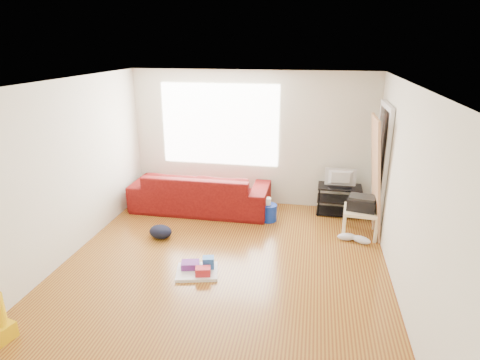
% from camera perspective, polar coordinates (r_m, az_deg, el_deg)
% --- Properties ---
extents(room, '(4.51, 5.01, 2.51)m').
position_cam_1_polar(room, '(5.26, -1.60, 0.05)').
color(room, maroon).
rests_on(room, ground).
extents(sofa, '(2.50, 0.98, 0.73)m').
position_cam_1_polar(sofa, '(7.55, -5.51, -4.14)').
color(sofa, '#430507').
rests_on(sofa, ground).
extents(tv_stand, '(0.78, 0.46, 0.53)m').
position_cam_1_polar(tv_stand, '(7.45, 13.87, -2.70)').
color(tv_stand, black).
rests_on(tv_stand, ground).
extents(tv, '(0.54, 0.07, 0.31)m').
position_cam_1_polar(tv, '(7.31, 14.12, 0.29)').
color(tv, black).
rests_on(tv, tv_stand).
extents(side_table, '(0.57, 0.57, 0.43)m').
position_cam_1_polar(side_table, '(6.72, 16.79, -4.55)').
color(side_table, beige).
rests_on(side_table, ground).
extents(printer, '(0.49, 0.41, 0.23)m').
position_cam_1_polar(printer, '(6.65, 16.93, -3.14)').
color(printer, black).
rests_on(printer, side_table).
extents(bucket, '(0.32, 0.32, 0.29)m').
position_cam_1_polar(bucket, '(7.08, 4.03, -5.72)').
color(bucket, '#0E2DA0').
rests_on(bucket, ground).
extents(toilet_paper, '(0.13, 0.13, 0.12)m').
position_cam_1_polar(toilet_paper, '(7.01, 3.87, -4.14)').
color(toilet_paper, white).
rests_on(toilet_paper, bucket).
extents(cleaning_tray, '(0.63, 0.55, 0.20)m').
position_cam_1_polar(cleaning_tray, '(5.57, -5.94, -12.48)').
color(cleaning_tray, white).
rests_on(cleaning_tray, ground).
extents(backpack, '(0.44, 0.38, 0.21)m').
position_cam_1_polar(backpack, '(6.60, -11.18, -8.03)').
color(backpack, black).
rests_on(backpack, ground).
extents(sneakers, '(0.53, 0.27, 0.12)m').
position_cam_1_polar(sneakers, '(6.57, 15.91, -7.97)').
color(sneakers, silver).
rests_on(sneakers, ground).
extents(door_panel, '(0.24, 0.77, 1.91)m').
position_cam_1_polar(door_panel, '(6.96, 17.92, -7.12)').
color(door_panel, '#A3704B').
rests_on(door_panel, ground).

